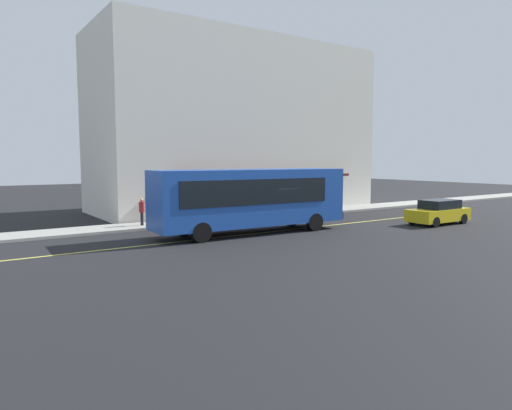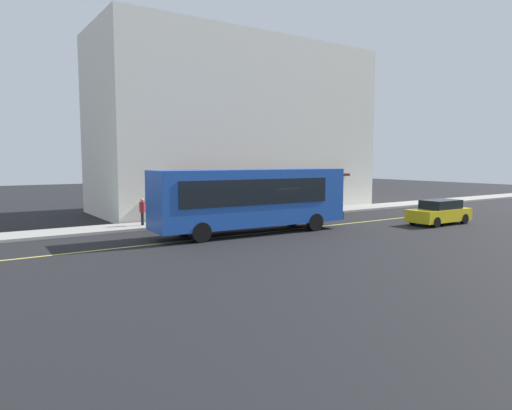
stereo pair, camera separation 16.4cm
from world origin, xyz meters
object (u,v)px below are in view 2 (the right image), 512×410
(car_maroon, at_px, (209,215))
(pedestrian_by_curb, at_px, (142,209))
(car_yellow, at_px, (439,212))
(bus, at_px, (252,197))
(traffic_light, at_px, (310,180))

(car_maroon, height_order, pedestrian_by_curb, pedestrian_by_curb)
(car_yellow, height_order, pedestrian_by_curb, pedestrian_by_curb)
(bus, bearing_deg, traffic_light, 30.73)
(bus, distance_m, car_yellow, 12.28)
(car_maroon, relative_size, pedestrian_by_curb, 2.68)
(traffic_light, bearing_deg, car_yellow, -67.83)
(traffic_light, bearing_deg, car_maroon, -169.59)
(traffic_light, bearing_deg, pedestrian_by_curb, 178.10)
(car_maroon, xyz_separation_m, car_yellow, (12.67, -6.73, 0.00))
(bus, bearing_deg, car_yellow, -16.70)
(car_maroon, height_order, car_yellow, same)
(car_yellow, bearing_deg, car_maroon, 152.02)
(car_yellow, relative_size, pedestrian_by_curb, 2.68)
(bus, xyz_separation_m, traffic_light, (8.27, 4.92, 0.55))
(car_yellow, bearing_deg, pedestrian_by_curb, 151.03)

